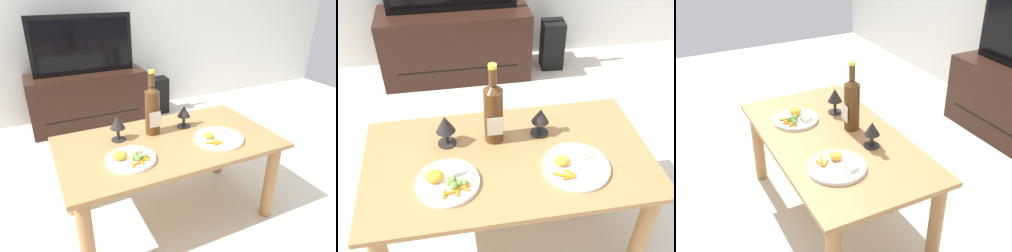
# 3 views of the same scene
# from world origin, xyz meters

# --- Properties ---
(ground_plane) EXTENTS (6.40, 6.40, 0.00)m
(ground_plane) POSITION_xyz_m (0.00, 0.00, 0.00)
(ground_plane) COLOR beige
(dining_table) EXTENTS (1.22, 0.67, 0.52)m
(dining_table) POSITION_xyz_m (0.00, 0.00, 0.42)
(dining_table) COLOR #9E7042
(dining_table) RESTS_ON ground_plane
(wine_bottle) EXTENTS (0.08, 0.09, 0.38)m
(wine_bottle) POSITION_xyz_m (-0.04, 0.13, 0.67)
(wine_bottle) COLOR #4C2D14
(wine_bottle) RESTS_ON dining_table
(goblet_left) EXTENTS (0.08, 0.08, 0.15)m
(goblet_left) POSITION_xyz_m (-0.25, 0.13, 0.62)
(goblet_left) COLOR black
(goblet_left) RESTS_ON dining_table
(goblet_right) EXTENTS (0.08, 0.08, 0.13)m
(goblet_right) POSITION_xyz_m (0.16, 0.13, 0.61)
(goblet_right) COLOR black
(goblet_right) RESTS_ON dining_table
(dinner_plate_left) EXTENTS (0.25, 0.25, 0.05)m
(dinner_plate_left) POSITION_xyz_m (-0.26, -0.11, 0.53)
(dinner_plate_left) COLOR white
(dinner_plate_left) RESTS_ON dining_table
(dinner_plate_right) EXTENTS (0.28, 0.28, 0.05)m
(dinner_plate_right) POSITION_xyz_m (0.26, -0.11, 0.53)
(dinner_plate_right) COLOR white
(dinner_plate_right) RESTS_ON dining_table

